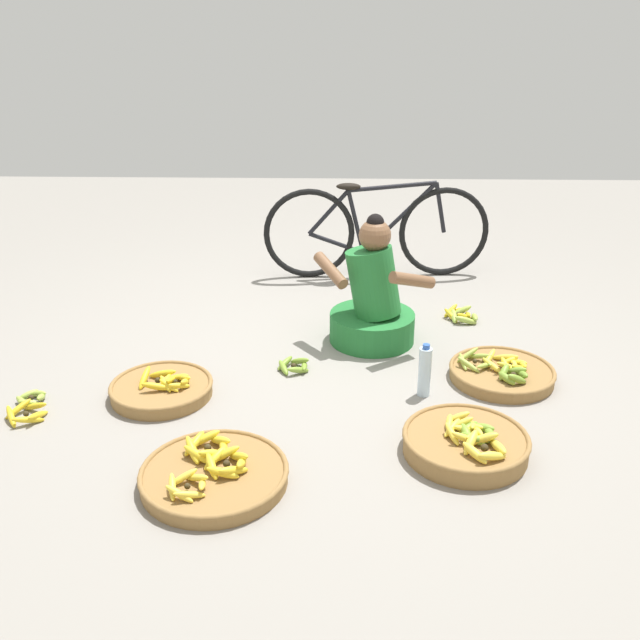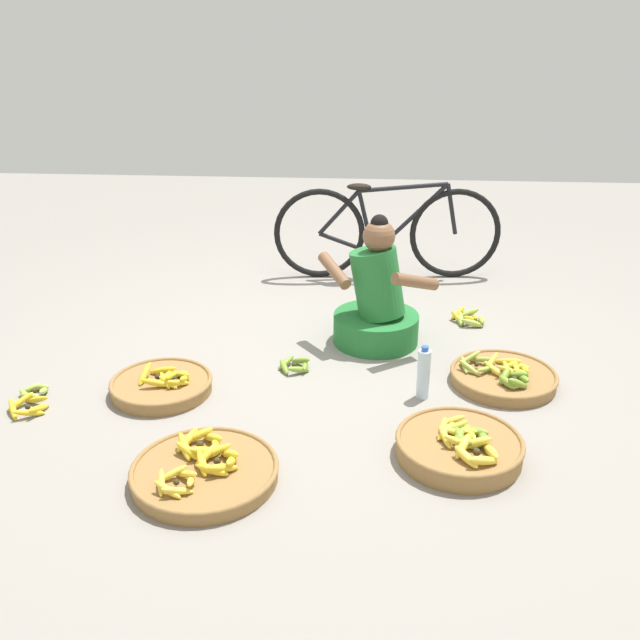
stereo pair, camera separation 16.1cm
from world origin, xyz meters
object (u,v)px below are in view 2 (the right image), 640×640
object	(u,v)px
banana_basket_near_vendor	(503,376)
loose_bananas_mid_right	(31,400)
banana_basket_front_center	(162,385)
water_bottle	(424,374)
loose_bananas_mid_left	(468,318)
bicycle_leaning	(387,232)
banana_basket_front_right	(460,446)
loose_bananas_near_bicycle	(295,365)
vendor_woman_front	(377,303)
banana_basket_front_left	(205,470)

from	to	relation	value
banana_basket_near_vendor	loose_bananas_mid_right	xyz separation A→B (m)	(-2.47, -0.41, -0.02)
banana_basket_front_center	water_bottle	xyz separation A→B (m)	(1.38, 0.05, 0.09)
banana_basket_near_vendor	loose_bananas_mid_left	distance (m)	0.84
bicycle_leaning	banana_basket_front_right	world-z (taller)	bicycle_leaning
banana_basket_front_center	banana_basket_near_vendor	bearing A→B (deg)	7.26
bicycle_leaning	water_bottle	world-z (taller)	bicycle_leaning
banana_basket_front_right	loose_bananas_near_bicycle	size ratio (longest dim) A/B	2.85
banana_basket_near_vendor	water_bottle	size ratio (longest dim) A/B	1.96
bicycle_leaning	banana_basket_front_center	distance (m)	2.28
loose_bananas_near_bicycle	loose_bananas_mid_left	bearing A→B (deg)	35.38
loose_bananas_mid_right	banana_basket_front_right	bearing A→B (deg)	-8.37
banana_basket_near_vendor	water_bottle	xyz separation A→B (m)	(-0.45, -0.19, 0.10)
bicycle_leaning	banana_basket_front_right	xyz separation A→B (m)	(0.31, -2.40, -0.30)
banana_basket_near_vendor	loose_bananas_near_bicycle	world-z (taller)	banana_basket_near_vendor
loose_bananas_mid_left	vendor_woman_front	bearing A→B (deg)	-150.20
bicycle_leaning	loose_bananas_mid_right	size ratio (longest dim) A/B	4.72
banana_basket_front_center	water_bottle	world-z (taller)	water_bottle
vendor_woman_front	loose_bananas_mid_left	xyz separation A→B (m)	(0.61, 0.35, -0.22)
banana_basket_near_vendor	banana_basket_front_center	size ratio (longest dim) A/B	1.07
loose_bananas_near_bicycle	banana_basket_front_left	bearing A→B (deg)	-104.87
banana_basket_front_left	loose_bananas_mid_left	xyz separation A→B (m)	(1.34, 1.81, -0.01)
bicycle_leaning	banana_basket_front_center	xyz separation A→B (m)	(-1.21, -1.91, -0.31)
banana_basket_front_right	banana_basket_front_center	xyz separation A→B (m)	(-1.52, 0.49, -0.02)
vendor_woman_front	bicycle_leaning	xyz separation A→B (m)	(0.07, 1.19, 0.10)
banana_basket_near_vendor	banana_basket_front_center	bearing A→B (deg)	-172.74
banana_basket_front_right	banana_basket_near_vendor	bearing A→B (deg)	66.69
vendor_woman_front	loose_bananas_mid_left	world-z (taller)	vendor_woman_front
vendor_woman_front	banana_basket_front_left	world-z (taller)	vendor_woman_front
vendor_woman_front	loose_bananas_near_bicycle	size ratio (longest dim) A/B	3.93
vendor_woman_front	banana_basket_front_center	bearing A→B (deg)	-147.60
banana_basket_front_left	vendor_woman_front	bearing A→B (deg)	63.31
bicycle_leaning	banana_basket_front_right	bearing A→B (deg)	-82.63
vendor_woman_front	loose_bananas_near_bicycle	bearing A→B (deg)	-138.21
loose_bananas_near_bicycle	water_bottle	xyz separation A→B (m)	(0.70, -0.27, 0.11)
vendor_woman_front	banana_basket_front_right	distance (m)	1.29
loose_bananas_mid_left	banana_basket_front_right	bearing A→B (deg)	-98.16
banana_basket_front_left	loose_bananas_near_bicycle	size ratio (longest dim) A/B	3.16
banana_basket_front_right	water_bottle	xyz separation A→B (m)	(-0.14, 0.54, 0.08)
loose_bananas_near_bicycle	loose_bananas_mid_left	world-z (taller)	loose_bananas_mid_left
loose_bananas_near_bicycle	loose_bananas_mid_left	distance (m)	1.30
banana_basket_front_right	water_bottle	world-z (taller)	water_bottle
loose_bananas_near_bicycle	loose_bananas_mid_left	xyz separation A→B (m)	(1.06, 0.75, 0.00)
vendor_woman_front	loose_bananas_near_bicycle	xyz separation A→B (m)	(-0.45, -0.41, -0.23)
banana_basket_front_right	banana_basket_front_center	bearing A→B (deg)	161.96
banana_basket_front_left	loose_bananas_near_bicycle	distance (m)	1.09
loose_bananas_mid_right	loose_bananas_near_bicycle	bearing A→B (deg)	20.36
water_bottle	banana_basket_front_right	bearing A→B (deg)	-75.97
loose_bananas_mid_left	water_bottle	size ratio (longest dim) A/B	0.80
banana_basket_near_vendor	banana_basket_front_left	distance (m)	1.73
banana_basket_front_center	loose_bananas_near_bicycle	distance (m)	0.75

